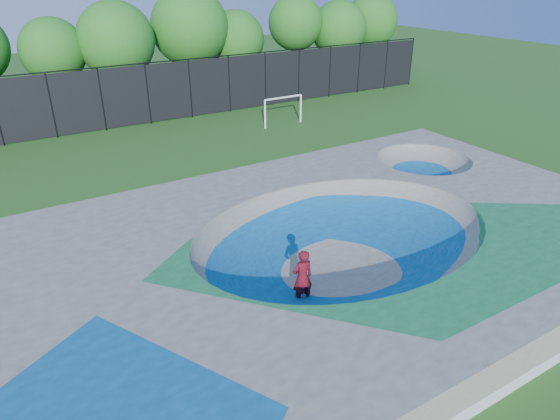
{
  "coord_description": "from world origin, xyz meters",
  "views": [
    {
      "loc": [
        -9.84,
        -11.81,
        9.56
      ],
      "look_at": [
        -0.75,
        3.0,
        1.1
      ],
      "focal_mm": 32.0,
      "sensor_mm": 36.0,
      "label": 1
    }
  ],
  "objects": [
    {
      "name": "treeline",
      "position": [
        -1.3,
        26.25,
        5.05
      ],
      "size": [
        53.86,
        7.77,
        8.45
      ],
      "color": "#453522",
      "rests_on": "ground"
    },
    {
      "name": "fence",
      "position": [
        0.0,
        21.0,
        2.1
      ],
      "size": [
        48.09,
        0.09,
        4.04
      ],
      "color": "black",
      "rests_on": "ground"
    },
    {
      "name": "ground",
      "position": [
        0.0,
        0.0,
        0.0
      ],
      "size": [
        120.0,
        120.0,
        0.0
      ],
      "primitive_type": "plane",
      "color": "#215116",
      "rests_on": "ground"
    },
    {
      "name": "skate_deck",
      "position": [
        0.0,
        0.0,
        0.75
      ],
      "size": [
        22.0,
        14.0,
        1.5
      ],
      "primitive_type": "cube",
      "color": "gray",
      "rests_on": "ground"
    },
    {
      "name": "skater",
      "position": [
        -2.5,
        -1.18,
        0.96
      ],
      "size": [
        0.72,
        0.49,
        1.91
      ],
      "primitive_type": "imported",
      "rotation": [
        0.0,
        0.0,
        3.09
      ],
      "color": "#B00E20",
      "rests_on": "ground"
    },
    {
      "name": "soccer_goal",
      "position": [
        7.46,
        15.98,
        1.33
      ],
      "size": [
        2.91,
        0.12,
        1.92
      ],
      "color": "white",
      "rests_on": "ground"
    },
    {
      "name": "skateboard",
      "position": [
        -2.5,
        -1.18,
        0.03
      ],
      "size": [
        0.78,
        0.24,
        0.05
      ],
      "primitive_type": "cube",
      "rotation": [
        0.0,
        0.0,
        -0.02
      ],
      "color": "black",
      "rests_on": "ground"
    }
  ]
}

